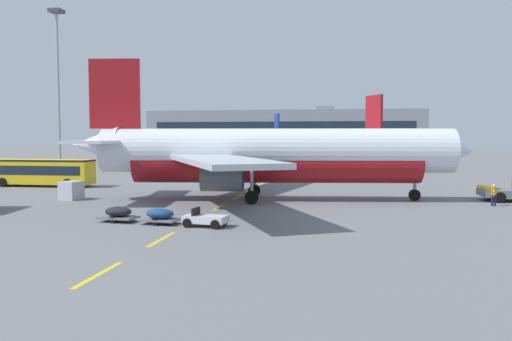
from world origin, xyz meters
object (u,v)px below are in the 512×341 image
apron_shuttle_bus (40,171)px  ground_crew_worker (494,193)px  airliner_foreground (269,155)px  apron_light_mast_near (58,72)px  baggage_train (160,216)px  airliner_mid_left (266,145)px  uld_cargo_container (71,190)px  airliner_far_center (333,146)px

apron_shuttle_bus → ground_crew_worker: size_ratio=6.88×
airliner_foreground → apron_light_mast_near: size_ratio=1.46×
apron_light_mast_near → ground_crew_worker: bearing=-26.4°
baggage_train → apron_light_mast_near: apron_light_mast_near is taller
apron_shuttle_bus → airliner_mid_left: bearing=80.2°
baggage_train → uld_cargo_container: (-12.17, 10.70, 0.28)m
airliner_foreground → baggage_train: (-4.96, -13.30, -3.42)m
airliner_mid_left → apron_light_mast_near: size_ratio=1.27×
airliner_foreground → apron_shuttle_bus: airliner_foreground is taller
airliner_mid_left → uld_cargo_container: airliner_mid_left is taller
baggage_train → uld_cargo_container: bearing=138.7°
airliner_foreground → baggage_train: size_ratio=3.99×
airliner_foreground → apron_shuttle_bus: bearing=163.5°
airliner_mid_left → ground_crew_worker: airliner_mid_left is taller
apron_shuttle_bus → apron_light_mast_near: bearing=114.4°
ground_crew_worker → apron_light_mast_near: apron_light_mast_near is taller
airliner_far_center → baggage_train: bearing=-98.6°
airliner_far_center → ground_crew_worker: airliner_far_center is taller
airliner_foreground → apron_shuttle_bus: size_ratio=2.89×
apron_shuttle_bus → uld_cargo_container: (9.78, -10.55, -0.95)m
airliner_mid_left → apron_shuttle_bus: airliner_mid_left is taller
apron_shuttle_bus → baggage_train: 30.57m
airliner_mid_left → baggage_train: (8.44, -99.21, -3.01)m
airliner_mid_left → apron_shuttle_bus: size_ratio=2.52×
airliner_mid_left → airliner_far_center: (17.72, -38.04, 0.30)m
airliner_far_center → apron_light_mast_near: 46.48m
baggage_train → ground_crew_worker: ground_crew_worker is taller
airliner_foreground → airliner_far_center: 48.06m
apron_light_mast_near → airliner_far_center: bearing=29.8°
airliner_far_center → ground_crew_worker: (13.77, -48.68, -2.83)m
airliner_far_center → apron_light_mast_near: bearing=-150.2°
airliner_mid_left → apron_light_mast_near: bearing=-109.5°
airliner_foreground → ground_crew_worker: bearing=-2.6°
airliner_foreground → baggage_train: airliner_foreground is taller
apron_shuttle_bus → apron_light_mast_near: apron_light_mast_near is taller
airliner_foreground → baggage_train: 14.61m
airliner_far_center → baggage_train: size_ratio=3.66×
airliner_far_center → baggage_train: 61.96m
uld_cargo_container → apron_shuttle_bus: bearing=132.8°
airliner_far_center → apron_shuttle_bus: size_ratio=2.64×
airliner_mid_left → baggage_train: bearing=-85.1°
uld_cargo_container → apron_light_mast_near: (-17.70, 28.01, 14.12)m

